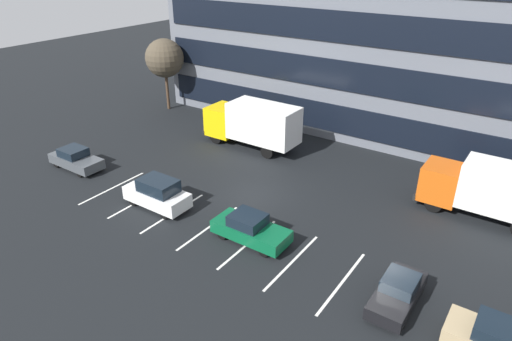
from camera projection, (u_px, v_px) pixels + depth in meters
ground_plane at (253, 196)px, 29.44m from camera, size 120.00×120.00×0.00m
office_building at (372, 19)px, 38.65m from camera, size 35.43×13.27×18.00m
lot_markings at (209, 227)px, 26.12m from camera, size 16.94×5.40×0.01m
box_truck_yellow at (253, 123)px, 35.64m from camera, size 7.99×2.64×3.70m
box_truck_orange at (491, 189)px, 26.21m from camera, size 7.53×2.49×3.49m
sedan_forest at (250, 229)px, 24.70m from camera, size 4.33×1.81×1.55m
sedan_charcoal at (76, 159)px, 32.80m from camera, size 4.24×1.78×1.52m
suv_white at (157, 193)px, 27.81m from camera, size 4.25×1.80×1.92m
sedan_black at (398, 292)px, 20.29m from camera, size 1.63×3.89×1.39m
bare_tree at (165, 58)px, 42.95m from camera, size 3.65×3.65×6.84m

